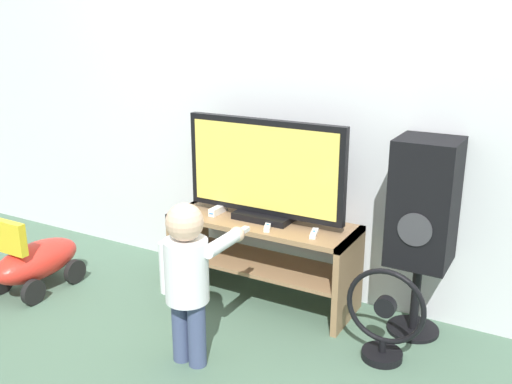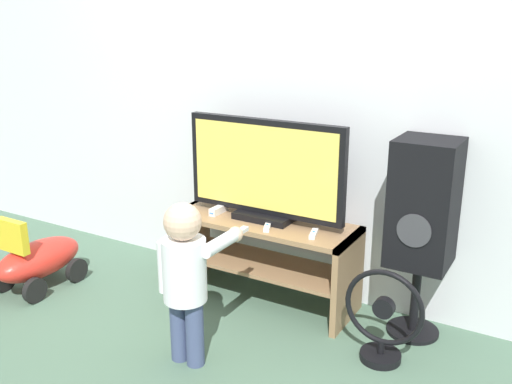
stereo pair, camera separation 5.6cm
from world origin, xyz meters
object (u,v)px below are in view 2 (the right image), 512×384
(floor_fan, at_px, (383,320))
(ride_on_toy, at_px, (38,259))
(game_console, at_px, (219,210))
(child, at_px, (186,271))
(remote_primary, at_px, (314,234))
(remote_secondary, at_px, (267,227))
(speaker_tower, at_px, (424,208))
(television, at_px, (265,171))

(floor_fan, relative_size, ride_on_toy, 0.82)
(game_console, distance_m, child, 0.81)
(remote_primary, height_order, remote_secondary, same)
(remote_secondary, height_order, floor_fan, remote_secondary)
(speaker_tower, bearing_deg, remote_secondary, -167.12)
(remote_secondary, bearing_deg, floor_fan, -11.85)
(television, height_order, ride_on_toy, television)
(game_console, distance_m, remote_primary, 0.68)
(remote_primary, height_order, child, child)
(television, bearing_deg, remote_primary, -14.37)
(television, xyz_separation_m, child, (0.01, -0.79, -0.32))
(remote_primary, distance_m, speaker_tower, 0.61)
(child, relative_size, ride_on_toy, 1.39)
(remote_secondary, distance_m, speaker_tower, 0.88)
(child, bearing_deg, game_console, 112.58)
(game_console, bearing_deg, remote_primary, -3.97)
(game_console, height_order, remote_primary, game_console)
(television, xyz_separation_m, remote_primary, (0.37, -0.10, -0.29))
(game_console, relative_size, remote_primary, 1.19)
(speaker_tower, relative_size, ride_on_toy, 1.80)
(television, distance_m, game_console, 0.41)
(game_console, bearing_deg, remote_secondary, -11.58)
(child, relative_size, floor_fan, 1.70)
(floor_fan, distance_m, ride_on_toy, 2.23)
(television, distance_m, floor_fan, 1.09)
(remote_primary, bearing_deg, game_console, 176.03)
(television, xyz_separation_m, remote_secondary, (0.09, -0.13, -0.29))
(child, height_order, speaker_tower, speaker_tower)
(remote_primary, relative_size, speaker_tower, 0.12)
(game_console, height_order, speaker_tower, speaker_tower)
(remote_primary, xyz_separation_m, remote_secondary, (-0.28, -0.03, 0.00))
(remote_secondary, xyz_separation_m, child, (-0.08, -0.67, -0.03))
(remote_primary, distance_m, remote_secondary, 0.28)
(game_console, distance_m, floor_fan, 1.23)
(game_console, bearing_deg, ride_on_toy, -151.46)
(game_console, xyz_separation_m, remote_primary, (0.67, -0.05, -0.01))
(speaker_tower, xyz_separation_m, floor_fan, (-0.07, -0.35, -0.51))
(remote_secondary, height_order, ride_on_toy, remote_secondary)
(television, distance_m, remote_secondary, 0.33)
(television, relative_size, speaker_tower, 0.92)
(remote_secondary, distance_m, floor_fan, 0.84)
(remote_primary, xyz_separation_m, speaker_tower, (0.56, 0.16, 0.20))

